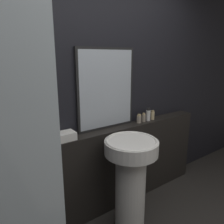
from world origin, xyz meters
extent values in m
cube|color=black|center=(0.00, 1.49, 1.25)|extent=(8.00, 0.06, 2.50)
cube|color=black|center=(0.00, 1.38, 0.47)|extent=(2.68, 0.17, 0.94)
cylinder|color=white|center=(0.00, 0.99, 0.41)|extent=(0.29, 0.29, 0.82)
cylinder|color=white|center=(0.00, 0.99, 0.88)|extent=(0.50, 0.50, 0.13)
torus|color=white|center=(0.00, 0.99, 0.95)|extent=(0.49, 0.49, 0.02)
cube|color=black|center=(0.04, 1.45, 1.36)|extent=(0.69, 0.03, 0.85)
cube|color=#B2BCC6|center=(0.04, 1.44, 1.36)|extent=(0.64, 0.02, 0.80)
cube|color=white|center=(-0.47, 1.38, 0.98)|extent=(0.17, 0.14, 0.08)
cylinder|color=gray|center=(0.45, 1.38, 0.98)|extent=(0.06, 0.06, 0.08)
cylinder|color=tan|center=(0.45, 1.38, 1.03)|extent=(0.04, 0.04, 0.02)
cylinder|color=gray|center=(0.53, 1.38, 0.98)|extent=(0.05, 0.05, 0.09)
cylinder|color=tan|center=(0.53, 1.38, 1.03)|extent=(0.03, 0.03, 0.02)
cylinder|color=white|center=(0.60, 1.38, 1.00)|extent=(0.05, 0.05, 0.13)
cylinder|color=black|center=(0.60, 1.38, 1.08)|extent=(0.04, 0.04, 0.03)
cylinder|color=#C6B284|center=(0.68, 1.38, 0.99)|extent=(0.05, 0.05, 0.10)
cylinder|color=tan|center=(0.68, 1.38, 1.04)|extent=(0.03, 0.03, 0.02)
camera|label=1|loc=(-1.24, -0.43, 1.70)|focal=35.00mm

